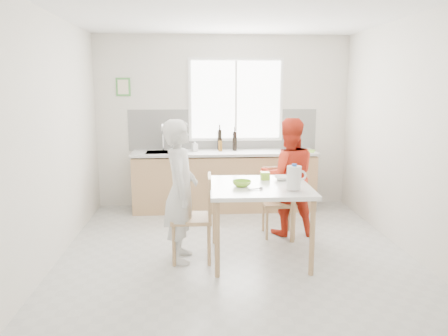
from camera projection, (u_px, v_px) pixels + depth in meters
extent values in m
plane|color=#B7B7B2|center=(236.00, 256.00, 5.00)|extent=(4.50, 4.50, 0.00)
plane|color=silver|center=(223.00, 122.00, 6.96)|extent=(4.00, 0.00, 4.00)
plane|color=silver|center=(274.00, 184.00, 2.55)|extent=(4.00, 0.00, 4.00)
plane|color=silver|center=(49.00, 140.00, 4.62)|extent=(0.00, 4.50, 4.50)
plane|color=silver|center=(414.00, 137.00, 4.89)|extent=(0.00, 4.50, 4.50)
plane|color=white|center=(237.00, 9.00, 4.50)|extent=(4.50, 4.50, 0.00)
cube|color=white|center=(236.00, 100.00, 6.89)|extent=(1.50, 0.03, 1.30)
cube|color=white|center=(236.00, 100.00, 6.87)|extent=(1.40, 0.02, 1.20)
cube|color=white|center=(236.00, 100.00, 6.87)|extent=(0.03, 0.03, 1.20)
cube|color=white|center=(223.00, 130.00, 6.97)|extent=(3.00, 0.02, 0.65)
cube|color=#4C9945|center=(123.00, 87.00, 6.74)|extent=(0.22, 0.02, 0.28)
cube|color=beige|center=(123.00, 87.00, 6.73)|extent=(0.16, 0.01, 0.22)
cube|color=tan|center=(224.00, 182.00, 6.83)|extent=(2.80, 0.60, 0.86)
cube|color=#3F3326|center=(224.00, 206.00, 6.90)|extent=(2.80, 0.54, 0.10)
cube|color=silver|center=(224.00, 153.00, 6.75)|extent=(2.84, 0.64, 0.04)
cube|color=#A5A5AA|center=(163.00, 153.00, 6.68)|extent=(0.50, 0.40, 0.03)
cylinder|color=silver|center=(163.00, 139.00, 6.80)|extent=(0.02, 0.02, 0.36)
torus|color=silver|center=(162.00, 128.00, 6.70)|extent=(0.02, 0.18, 0.18)
cube|color=white|center=(259.00, 187.00, 4.80)|extent=(1.12, 1.12, 0.04)
cylinder|color=tan|center=(217.00, 240.00, 4.38)|extent=(0.05, 0.05, 0.78)
cylinder|color=tan|center=(215.00, 213.00, 5.33)|extent=(0.05, 0.05, 0.78)
cylinder|color=tan|center=(312.00, 239.00, 4.42)|extent=(0.05, 0.05, 0.78)
cylinder|color=tan|center=(293.00, 212.00, 5.37)|extent=(0.05, 0.05, 0.78)
cube|color=tan|center=(192.00, 218.00, 4.82)|extent=(0.45, 0.45, 0.04)
cube|color=tan|center=(210.00, 196.00, 4.79)|extent=(0.04, 0.42, 0.46)
cylinder|color=tan|center=(176.00, 234.00, 5.05)|extent=(0.04, 0.04, 0.45)
cylinder|color=tan|center=(174.00, 246.00, 4.68)|extent=(0.04, 0.04, 0.45)
cylinder|color=tan|center=(209.00, 234.00, 5.07)|extent=(0.04, 0.04, 0.45)
cylinder|color=tan|center=(209.00, 245.00, 4.69)|extent=(0.04, 0.04, 0.45)
cube|color=tan|center=(279.00, 203.00, 5.62)|extent=(0.41, 0.41, 0.04)
cube|color=tan|center=(277.00, 183.00, 5.76)|extent=(0.38, 0.04, 0.42)
cylinder|color=tan|center=(267.00, 224.00, 5.48)|extent=(0.03, 0.03, 0.41)
cylinder|color=tan|center=(294.00, 224.00, 5.50)|extent=(0.03, 0.03, 0.41)
cylinder|color=tan|center=(263.00, 216.00, 5.82)|extent=(0.03, 0.03, 0.41)
cylinder|color=tan|center=(289.00, 216.00, 5.84)|extent=(0.03, 0.03, 0.41)
imported|color=silver|center=(181.00, 191.00, 4.76)|extent=(0.39, 0.58, 1.57)
imported|color=red|center=(288.00, 177.00, 5.63)|extent=(0.75, 0.59, 1.52)
imported|color=#8BCF2F|center=(242.00, 183.00, 4.73)|extent=(0.21, 0.21, 0.06)
imported|color=white|center=(283.00, 178.00, 5.05)|extent=(0.20, 0.20, 0.05)
cylinder|color=white|center=(294.00, 178.00, 4.51)|extent=(0.15, 0.15, 0.24)
cylinder|color=blue|center=(294.00, 165.00, 4.48)|extent=(0.05, 0.05, 0.03)
torus|color=white|center=(301.00, 176.00, 4.51)|extent=(0.11, 0.03, 0.11)
cube|color=#8FC72E|center=(265.00, 176.00, 5.06)|extent=(0.10, 0.10, 0.09)
cylinder|color=#A5A5AA|center=(255.00, 189.00, 4.57)|extent=(0.16, 0.06, 0.01)
cube|color=#8AD130|center=(303.00, 151.00, 6.76)|extent=(0.42, 0.36, 0.01)
cylinder|color=black|center=(220.00, 140.00, 6.88)|extent=(0.07, 0.07, 0.32)
cylinder|color=black|center=(235.00, 141.00, 6.80)|extent=(0.07, 0.07, 0.30)
cylinder|color=brown|center=(220.00, 146.00, 6.74)|extent=(0.06, 0.06, 0.16)
imported|color=#999999|center=(195.00, 146.00, 6.75)|extent=(0.10, 0.10, 0.18)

